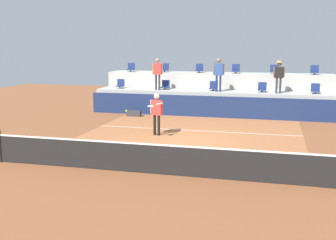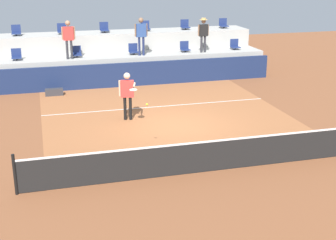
{
  "view_description": "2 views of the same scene",
  "coord_description": "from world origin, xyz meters",
  "px_view_note": "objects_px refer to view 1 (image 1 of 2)",
  "views": [
    {
      "loc": [
        3.24,
        -15.13,
        3.75
      ],
      "look_at": [
        -0.41,
        -0.99,
        1.07
      ],
      "focal_mm": 44.17,
      "sensor_mm": 36.0,
      "label": 1
    },
    {
      "loc": [
        -4.39,
        -15.23,
        5.46
      ],
      "look_at": [
        -0.69,
        -1.73,
        0.83
      ],
      "focal_mm": 50.9,
      "sensor_mm": 36.0,
      "label": 2
    }
  ],
  "objects_px": {
    "stadium_chair_lower_right": "(262,88)",
    "stadium_chair_upper_left": "(165,68)",
    "stadium_chair_lower_center": "(213,87)",
    "spectator_with_hat": "(279,74)",
    "stadium_chair_lower_left": "(165,86)",
    "stadium_chair_lower_far_right": "(315,89)",
    "stadium_chair_upper_far_right": "(315,71)",
    "stadium_chair_upper_far_left": "(131,68)",
    "stadium_chair_upper_mid_right": "(236,70)",
    "spectator_leaning_on_rail": "(219,71)",
    "stadium_chair_upper_right": "(274,70)",
    "stadium_chair_upper_mid_left": "(199,69)",
    "equipment_bag": "(134,113)",
    "tennis_player": "(156,110)",
    "tennis_ball": "(126,111)",
    "stadium_chair_lower_far_left": "(120,84)",
    "spectator_in_grey": "(158,71)"
  },
  "relations": [
    {
      "from": "tennis_ball",
      "to": "stadium_chair_upper_mid_left",
      "type": "bearing_deg",
      "value": 87.96
    },
    {
      "from": "stadium_chair_lower_right",
      "to": "spectator_leaning_on_rail",
      "type": "relative_size",
      "value": 0.29
    },
    {
      "from": "stadium_chair_lower_left",
      "to": "stadium_chair_lower_far_right",
      "type": "distance_m",
      "value": 7.98
    },
    {
      "from": "stadium_chair_upper_mid_left",
      "to": "stadium_chair_upper_right",
      "type": "xyz_separation_m",
      "value": [
        4.28,
        0.0,
        0.0
      ]
    },
    {
      "from": "stadium_chair_lower_center",
      "to": "stadium_chair_lower_far_right",
      "type": "xyz_separation_m",
      "value": [
        5.27,
        0.0,
        0.0
      ]
    },
    {
      "from": "stadium_chair_upper_far_right",
      "to": "stadium_chair_upper_mid_left",
      "type": "bearing_deg",
      "value": 180.0
    },
    {
      "from": "stadium_chair_upper_left",
      "to": "stadium_chair_upper_mid_left",
      "type": "relative_size",
      "value": 1.0
    },
    {
      "from": "spectator_with_hat",
      "to": "stadium_chair_upper_mid_left",
      "type": "bearing_deg",
      "value": 154.29
    },
    {
      "from": "stadium_chair_upper_right",
      "to": "spectator_with_hat",
      "type": "relative_size",
      "value": 0.31
    },
    {
      "from": "stadium_chair_lower_far_left",
      "to": "spectator_leaning_on_rail",
      "type": "distance_m",
      "value": 5.8
    },
    {
      "from": "stadium_chair_lower_far_right",
      "to": "stadium_chair_upper_right",
      "type": "distance_m",
      "value": 2.9
    },
    {
      "from": "stadium_chair_upper_mid_left",
      "to": "equipment_bag",
      "type": "height_order",
      "value": "stadium_chair_upper_mid_left"
    },
    {
      "from": "stadium_chair_upper_right",
      "to": "spectator_in_grey",
      "type": "relative_size",
      "value": 0.3
    },
    {
      "from": "stadium_chair_upper_right",
      "to": "stadium_chair_upper_mid_right",
      "type": "bearing_deg",
      "value": 180.0
    },
    {
      "from": "stadium_chair_upper_far_right",
      "to": "spectator_leaning_on_rail",
      "type": "bearing_deg",
      "value": -156.47
    },
    {
      "from": "stadium_chair_upper_far_left",
      "to": "stadium_chair_upper_right",
      "type": "distance_m",
      "value": 8.54
    },
    {
      "from": "stadium_chair_upper_far_left",
      "to": "spectator_leaning_on_rail",
      "type": "xyz_separation_m",
      "value": [
        5.7,
        -2.18,
        0.02
      ]
    },
    {
      "from": "tennis_player",
      "to": "stadium_chair_upper_left",
      "type": "bearing_deg",
      "value": 102.41
    },
    {
      "from": "stadium_chair_lower_center",
      "to": "spectator_in_grey",
      "type": "height_order",
      "value": "spectator_in_grey"
    },
    {
      "from": "tennis_ball",
      "to": "tennis_player",
      "type": "bearing_deg",
      "value": 89.0
    },
    {
      "from": "stadium_chair_upper_mid_right",
      "to": "tennis_player",
      "type": "distance_m",
      "value": 8.44
    },
    {
      "from": "stadium_chair_upper_right",
      "to": "stadium_chair_upper_far_right",
      "type": "bearing_deg",
      "value": 0.0
    },
    {
      "from": "stadium_chair_upper_right",
      "to": "stadium_chair_upper_mid_left",
      "type": "bearing_deg",
      "value": 180.0
    },
    {
      "from": "spectator_with_hat",
      "to": "stadium_chair_upper_right",
      "type": "bearing_deg",
      "value": 96.72
    },
    {
      "from": "tennis_ball",
      "to": "stadium_chair_upper_far_right",
      "type": "bearing_deg",
      "value": 58.95
    },
    {
      "from": "stadium_chair_lower_far_left",
      "to": "equipment_bag",
      "type": "xyz_separation_m",
      "value": [
        1.49,
        -1.99,
        -1.31
      ]
    },
    {
      "from": "spectator_leaning_on_rail",
      "to": "stadium_chair_lower_far_left",
      "type": "bearing_deg",
      "value": 176.16
    },
    {
      "from": "stadium_chair_lower_left",
      "to": "stadium_chair_lower_far_right",
      "type": "relative_size",
      "value": 1.0
    },
    {
      "from": "stadium_chair_lower_right",
      "to": "tennis_ball",
      "type": "distance_m",
      "value": 10.44
    },
    {
      "from": "stadium_chair_lower_left",
      "to": "equipment_bag",
      "type": "bearing_deg",
      "value": -121.27
    },
    {
      "from": "stadium_chair_lower_right",
      "to": "stadium_chair_upper_left",
      "type": "height_order",
      "value": "stadium_chair_upper_left"
    },
    {
      "from": "tennis_player",
      "to": "spectator_with_hat",
      "type": "bearing_deg",
      "value": 49.83
    },
    {
      "from": "stadium_chair_lower_far_left",
      "to": "stadium_chair_upper_mid_left",
      "type": "height_order",
      "value": "stadium_chair_upper_mid_left"
    },
    {
      "from": "stadium_chair_upper_mid_right",
      "to": "spectator_in_grey",
      "type": "bearing_deg",
      "value": -151.78
    },
    {
      "from": "stadium_chair_upper_left",
      "to": "tennis_player",
      "type": "height_order",
      "value": "stadium_chair_upper_left"
    },
    {
      "from": "tennis_player",
      "to": "tennis_ball",
      "type": "distance_m",
      "value": 3.45
    },
    {
      "from": "spectator_with_hat",
      "to": "stadium_chair_lower_center",
      "type": "bearing_deg",
      "value": 173.59
    },
    {
      "from": "stadium_chair_lower_center",
      "to": "stadium_chair_upper_far_right",
      "type": "height_order",
      "value": "stadium_chair_upper_far_right"
    },
    {
      "from": "stadium_chair_upper_far_right",
      "to": "spectator_leaning_on_rail",
      "type": "relative_size",
      "value": 0.29
    },
    {
      "from": "stadium_chair_lower_right",
      "to": "stadium_chair_upper_left",
      "type": "bearing_deg",
      "value": 162.8
    },
    {
      "from": "stadium_chair_upper_mid_left",
      "to": "stadium_chair_lower_far_left",
      "type": "bearing_deg",
      "value": -157.22
    },
    {
      "from": "stadium_chair_lower_far_left",
      "to": "stadium_chair_lower_left",
      "type": "height_order",
      "value": "same"
    },
    {
      "from": "stadium_chair_upper_mid_right",
      "to": "tennis_ball",
      "type": "distance_m",
      "value": 11.69
    },
    {
      "from": "stadium_chair_lower_center",
      "to": "spectator_with_hat",
      "type": "relative_size",
      "value": 0.31
    },
    {
      "from": "tennis_ball",
      "to": "equipment_bag",
      "type": "xyz_separation_m",
      "value": [
        -2.39,
        7.6,
        -1.42
      ]
    },
    {
      "from": "spectator_with_hat",
      "to": "equipment_bag",
      "type": "relative_size",
      "value": 2.21
    },
    {
      "from": "stadium_chair_lower_right",
      "to": "stadium_chair_upper_far_left",
      "type": "height_order",
      "value": "stadium_chair_upper_far_left"
    },
    {
      "from": "tennis_player",
      "to": "equipment_bag",
      "type": "xyz_separation_m",
      "value": [
        -2.45,
        4.18,
        -0.93
      ]
    },
    {
      "from": "stadium_chair_upper_far_left",
      "to": "stadium_chair_upper_mid_left",
      "type": "relative_size",
      "value": 1.0
    },
    {
      "from": "stadium_chair_upper_far_left",
      "to": "stadium_chair_upper_mid_right",
      "type": "height_order",
      "value": "same"
    }
  ]
}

